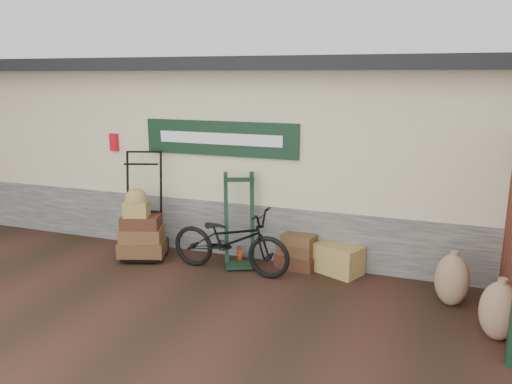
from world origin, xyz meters
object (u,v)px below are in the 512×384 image
suitcase_stack (297,251)px  bicycle (230,237)px  green_barrow (239,220)px  porter_trolley (143,204)px  wicker_hamper (338,259)px

suitcase_stack → bicycle: size_ratio=0.32×
green_barrow → bicycle: (-0.03, -0.32, -0.18)m
porter_trolley → green_barrow: porter_trolley is taller
wicker_hamper → bicycle: bicycle is taller
wicker_hamper → bicycle: size_ratio=0.35×
porter_trolley → bicycle: bearing=-24.3°
green_barrow → suitcase_stack: 1.02m
green_barrow → suitcase_stack: bearing=-12.2°
green_barrow → porter_trolley: bearing=160.7°
green_barrow → wicker_hamper: 1.63m
suitcase_stack → wicker_hamper: suitcase_stack is taller
wicker_hamper → bicycle: bearing=-161.8°
suitcase_stack → wicker_hamper: bearing=0.0°
green_barrow → wicker_hamper: green_barrow is taller
suitcase_stack → bicycle: bicycle is taller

